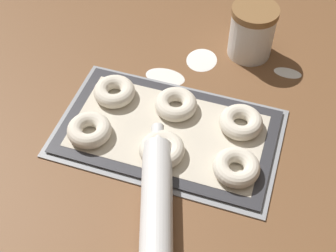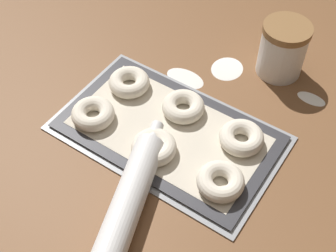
{
  "view_description": "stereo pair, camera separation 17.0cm",
  "coord_description": "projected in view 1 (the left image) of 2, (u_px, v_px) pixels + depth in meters",
  "views": [
    {
      "loc": [
        0.21,
        -0.59,
        0.78
      ],
      "look_at": [
        0.02,
        -0.0,
        0.03
      ],
      "focal_mm": 50.0,
      "sensor_mm": 36.0,
      "label": 1
    },
    {
      "loc": [
        0.36,
        -0.52,
        0.78
      ],
      "look_at": [
        0.02,
        -0.0,
        0.03
      ],
      "focal_mm": 50.0,
      "sensor_mm": 36.0,
      "label": 2
    }
  ],
  "objects": [
    {
      "name": "baking_mat",
      "position": [
        168.0,
        131.0,
        0.99
      ],
      "size": [
        0.45,
        0.26,
        0.0
      ],
      "color": "#333338",
      "rests_on": "baking_tray"
    },
    {
      "name": "bagel_back_right",
      "position": [
        241.0,
        122.0,
        0.98
      ],
      "size": [
        0.09,
        0.09,
        0.03
      ],
      "color": "silver",
      "rests_on": "baking_mat"
    },
    {
      "name": "ground_plane",
      "position": [
        159.0,
        132.0,
        1.0
      ],
      "size": [
        2.8,
        2.8,
        0.0
      ],
      "primitive_type": "plane",
      "color": "brown"
    },
    {
      "name": "flour_patch_side",
      "position": [
        288.0,
        73.0,
        1.11
      ],
      "size": [
        0.07,
        0.03,
        0.0
      ],
      "color": "white",
      "rests_on": "ground_plane"
    },
    {
      "name": "baking_tray",
      "position": [
        168.0,
        133.0,
        0.99
      ],
      "size": [
        0.47,
        0.28,
        0.01
      ],
      "color": "#93969B",
      "rests_on": "ground_plane"
    },
    {
      "name": "bagel_back_center",
      "position": [
        176.0,
        104.0,
        1.01
      ],
      "size": [
        0.09,
        0.09,
        0.03
      ],
      "color": "silver",
      "rests_on": "baking_mat"
    },
    {
      "name": "rolling_pin",
      "position": [
        156.0,
        228.0,
        0.82
      ],
      "size": [
        0.17,
        0.45,
        0.06
      ],
      "color": "silver",
      "rests_on": "ground_plane"
    },
    {
      "name": "bagel_front_left",
      "position": [
        89.0,
        130.0,
        0.97
      ],
      "size": [
        0.09,
        0.09,
        0.03
      ],
      "color": "silver",
      "rests_on": "baking_mat"
    },
    {
      "name": "bagel_front_right",
      "position": [
        236.0,
        167.0,
        0.91
      ],
      "size": [
        0.09,
        0.09,
        0.03
      ],
      "color": "silver",
      "rests_on": "baking_mat"
    },
    {
      "name": "flour_patch_far",
      "position": [
        202.0,
        60.0,
        1.14
      ],
      "size": [
        0.07,
        0.08,
        0.0
      ],
      "color": "white",
      "rests_on": "ground_plane"
    },
    {
      "name": "bagel_front_center",
      "position": [
        162.0,
        150.0,
        0.94
      ],
      "size": [
        0.09,
        0.09,
        0.03
      ],
      "color": "silver",
      "rests_on": "baking_mat"
    },
    {
      "name": "flour_canister",
      "position": [
        252.0,
        31.0,
        1.11
      ],
      "size": [
        0.11,
        0.11,
        0.13
      ],
      "color": "white",
      "rests_on": "ground_plane"
    },
    {
      "name": "flour_patch_near",
      "position": [
        165.0,
        77.0,
        1.1
      ],
      "size": [
        0.1,
        0.06,
        0.0
      ],
      "color": "white",
      "rests_on": "ground_plane"
    },
    {
      "name": "bagel_back_left",
      "position": [
        114.0,
        91.0,
        1.04
      ],
      "size": [
        0.09,
        0.09,
        0.03
      ],
      "color": "silver",
      "rests_on": "baking_mat"
    }
  ]
}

